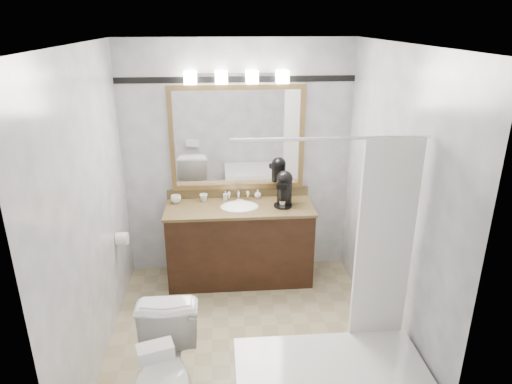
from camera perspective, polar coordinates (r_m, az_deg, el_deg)
The scene contains 14 objects.
room at distance 3.62m, azimuth -1.42°, elevation -2.15°, with size 2.42×2.62×2.52m.
vanity at distance 4.89m, azimuth -2.03°, elevation -6.20°, with size 1.53×0.58×0.97m.
mirror at distance 4.76m, azimuth -2.34°, elevation 6.69°, with size 1.40×0.04×1.10m.
vanity_light_bar at distance 4.59m, azimuth -2.43°, elevation 14.20°, with size 1.02×0.14×0.12m.
accent_stripe at distance 4.66m, azimuth -2.46°, elevation 13.89°, with size 2.40×0.01×0.06m, color black.
tp_roll at distance 4.56m, azimuth -16.39°, elevation -5.62°, with size 0.12×0.12×0.11m, color white.
toilet at distance 3.38m, azimuth -11.28°, elevation -21.84°, with size 0.44×0.78×0.79m, color white.
tissue_box at distance 2.90m, azimuth -12.47°, elevation -18.88°, with size 0.21×0.12×0.09m, color white.
coffee_maker at distance 4.70m, azimuth 3.57°, elevation 0.55°, with size 0.20×0.24×0.37m.
cup_left at distance 4.86m, azimuth -9.98°, elevation -0.88°, with size 0.11×0.11×0.08m, color white.
cup_right at distance 4.86m, azimuth -6.56°, elevation -0.70°, with size 0.08×0.08×0.08m, color white.
soap_bottle_a at distance 4.88m, azimuth -3.85°, elevation -0.42°, with size 0.04×0.04×0.09m, color white.
soap_bottle_b at distance 4.91m, azimuth 0.21°, elevation -0.23°, with size 0.07×0.07×0.09m, color white.
soap_bar at distance 4.82m, azimuth -2.03°, elevation -1.12°, with size 0.07×0.04×0.02m, color beige.
Camera 1 is at (-0.18, -3.33, 2.67)m, focal length 32.00 mm.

